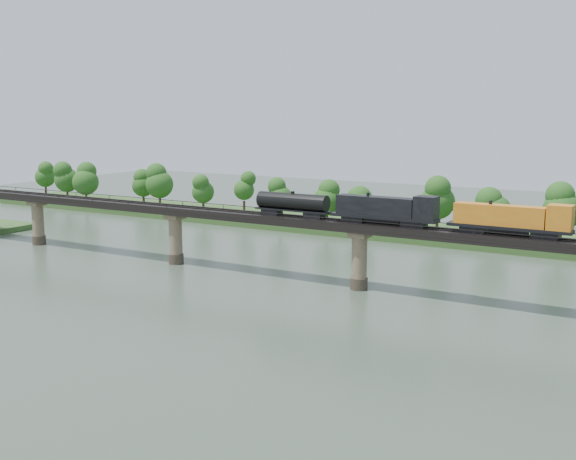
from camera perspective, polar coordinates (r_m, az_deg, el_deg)
The scene contains 6 objects.
ground at distance 98.40m, azimuth -2.03°, elevation -8.36°, with size 400.00×400.00×0.00m, color #334135.
far_bank at distance 173.72m, azimuth 13.48°, elevation -0.51°, with size 300.00×24.00×1.60m, color #2A4C1E.
bridge at distance 122.41m, azimuth 5.66°, elevation -2.20°, with size 236.00×30.00×11.50m.
bridge_superstructure at distance 121.29m, azimuth 5.71°, elevation 0.73°, with size 220.00×4.90×0.75m.
far_treeline at distance 171.00m, azimuth 10.50°, elevation 2.16°, with size 289.06×17.54×13.60m.
freight_train at distance 114.51m, azimuth 13.88°, elevation 1.08°, with size 74.46×2.90×5.13m.
Camera 1 is at (51.34, -78.35, 30.13)m, focal length 45.00 mm.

